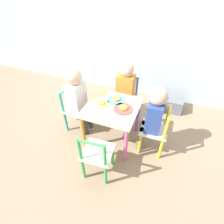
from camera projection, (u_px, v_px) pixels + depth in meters
The scene contains 13 objects.
ground_plane at pixel (112, 138), 2.04m from camera, with size 6.00×6.00×0.00m, color #8C755B.
kids_table at pixel (112, 113), 1.79m from camera, with size 0.52×0.52×0.46m.
chair_teal at pixel (76, 110), 2.02m from camera, with size 0.28×0.28×0.53m.
chair_yellow at pixel (156, 131), 1.76m from camera, with size 0.27×0.27×0.53m.
chair_blue at pixel (126, 98), 2.20m from camera, with size 0.26×0.26×0.53m.
chair_green at pixel (97, 156), 1.53m from camera, with size 0.28×0.28×0.53m.
child_left at pixel (78, 96), 1.86m from camera, with size 0.22×0.21×0.78m.
child_right at pixel (152, 115), 1.65m from camera, with size 0.22×0.21×0.76m.
child_back at pixel (125, 88), 2.03m from camera, with size 0.20×0.22×0.75m.
plate_left at pixel (101, 103), 1.77m from camera, with size 0.17×0.17×0.03m.
plate_right at pixel (123, 109), 1.71m from camera, with size 0.19×0.19×0.03m.
plate_back at pixel (116, 100), 1.82m from camera, with size 0.19×0.19×0.03m.
storage_bin at pixel (172, 104), 2.40m from camera, with size 0.28×0.23×0.19m.
Camera 1 is at (0.50, -1.28, 1.53)m, focal length 28.00 mm.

